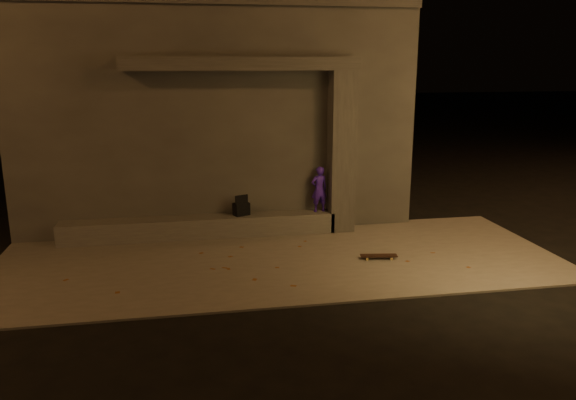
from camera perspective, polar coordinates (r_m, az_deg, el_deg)
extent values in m
plane|color=black|center=(9.31, 1.28, -10.34)|extent=(120.00, 120.00, 0.00)
cube|color=#635E57|center=(11.13, -0.81, -6.09)|extent=(11.00, 4.40, 0.04)
cube|color=#3B3836|center=(14.88, -7.64, 9.05)|extent=(9.00, 5.00, 5.20)
cube|color=#4F4E48|center=(12.58, -8.92, -2.71)|extent=(6.00, 0.55, 0.45)
cube|color=#3B3836|center=(12.70, 5.44, 4.84)|extent=(0.55, 0.55, 3.60)
cube|color=#3B3836|center=(12.18, -4.72, 13.64)|extent=(5.00, 0.70, 0.28)
imported|color=#3A1AAA|center=(12.73, 3.19, 1.11)|extent=(0.41, 0.30, 1.04)
cube|color=black|center=(12.53, -4.76, -0.92)|extent=(0.40, 0.33, 0.28)
cube|color=black|center=(12.47, -4.78, 0.14)|extent=(0.29, 0.15, 0.20)
cube|color=black|center=(11.23, 9.22, -5.59)|extent=(0.74, 0.29, 0.01)
cylinder|color=tan|center=(11.36, 10.33, -5.66)|extent=(0.05, 0.04, 0.05)
cylinder|color=tan|center=(11.23, 10.48, -5.90)|extent=(0.05, 0.04, 0.05)
cylinder|color=tan|center=(11.27, 7.94, -5.73)|extent=(0.05, 0.04, 0.05)
cylinder|color=tan|center=(11.14, 8.05, -5.97)|extent=(0.05, 0.04, 0.05)
cube|color=#99999E|center=(11.28, 10.41, -5.63)|extent=(0.07, 0.15, 0.01)
cube|color=#99999E|center=(11.19, 8.00, -5.70)|extent=(0.07, 0.15, 0.01)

